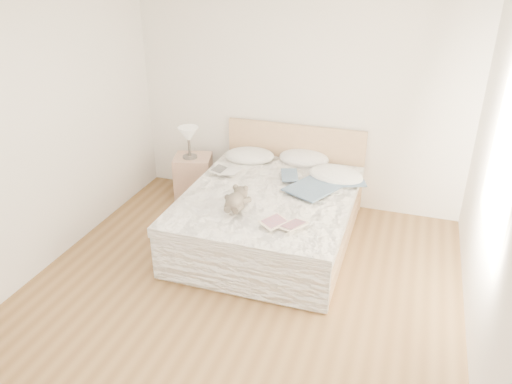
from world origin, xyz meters
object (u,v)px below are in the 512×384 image
bed (271,214)px  table_lamp (189,136)px  teddy_bear (235,207)px  nightstand (194,177)px  childrens_book (284,224)px  photo_book (226,171)px

bed → table_lamp: (-1.25, 0.63, 0.54)m
table_lamp → teddy_bear: table_lamp is taller
nightstand → childrens_book: bearing=-41.5°
table_lamp → teddy_bear: (1.05, -1.21, -0.19)m
photo_book → childrens_book: 1.34m
photo_book → teddy_bear: (0.41, -0.82, 0.02)m
table_lamp → photo_book: 0.78m
photo_book → teddy_bear: 0.91m
photo_book → table_lamp: bearing=155.1°
table_lamp → photo_book: size_ratio=1.20×
table_lamp → teddy_bear: size_ratio=1.19×
bed → childrens_book: size_ratio=5.79×
childrens_book → teddy_bear: (-0.53, 0.14, 0.02)m
nightstand → photo_book: 0.83m
bed → photo_book: size_ratio=6.54×
table_lamp → photo_book: bearing=-31.7°
bed → photo_book: 0.73m
table_lamp → childrens_book: 2.08m
nightstand → teddy_bear: bearing=-50.3°
childrens_book → nightstand: bearing=168.1°
teddy_bear → bed: bearing=64.9°
bed → childrens_book: bed is taller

